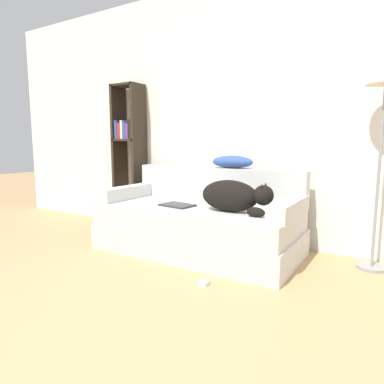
{
  "coord_description": "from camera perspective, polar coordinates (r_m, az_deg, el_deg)",
  "views": [
    {
      "loc": [
        1.37,
        -0.53,
        1.04
      ],
      "look_at": [
        -0.25,
        2.13,
        0.59
      ],
      "focal_mm": 32.0,
      "sensor_mm": 36.0,
      "label": 1
    }
  ],
  "objects": [
    {
      "name": "laptop",
      "position": [
        3.27,
        -2.45,
        -2.19
      ],
      "size": [
        0.34,
        0.26,
        0.02
      ],
      "rotation": [
        0.0,
        0.0,
        -0.14
      ],
      "color": "#2D2D30",
      "rests_on": "couch"
    },
    {
      "name": "couch_arm_right",
      "position": [
        2.9,
        15.89,
        -2.67
      ],
      "size": [
        0.15,
        0.74,
        0.14
      ],
      "color": "silver",
      "rests_on": "couch"
    },
    {
      "name": "throw_pillow",
      "position": [
        3.48,
        6.72,
        5.0
      ],
      "size": [
        0.43,
        0.21,
        0.12
      ],
      "color": "#335199",
      "rests_on": "couch_backrest"
    },
    {
      "name": "dog",
      "position": [
        2.98,
        7.08,
        -0.67
      ],
      "size": [
        0.65,
        0.24,
        0.28
      ],
      "color": "black",
      "rests_on": "couch"
    },
    {
      "name": "wall_back",
      "position": [
        3.67,
        9.42,
        12.91
      ],
      "size": [
        7.23,
        0.06,
        2.7
      ],
      "color": "silver",
      "rests_on": "ground_plane"
    },
    {
      "name": "power_adapter",
      "position": [
        2.62,
        2.03,
        -14.87
      ],
      "size": [
        0.06,
        0.06,
        0.03
      ],
      "color": "silver",
      "rests_on": "ground_plane"
    },
    {
      "name": "bookshelf",
      "position": [
        4.29,
        -10.48,
        7.26
      ],
      "size": [
        0.35,
        0.26,
        1.73
      ],
      "color": "#2D2319",
      "rests_on": "ground_plane"
    },
    {
      "name": "couch",
      "position": [
        3.3,
        0.87,
        -6.25
      ],
      "size": [
        1.9,
        0.93,
        0.44
      ],
      "color": "silver",
      "rests_on": "ground_plane"
    },
    {
      "name": "couch_backrest",
      "position": [
        3.57,
        4.09,
        1.33
      ],
      "size": [
        1.86,
        0.15,
        0.35
      ],
      "color": "silver",
      "rests_on": "couch"
    },
    {
      "name": "couch_arm_left",
      "position": [
        3.75,
        -10.76,
        -0.09
      ],
      "size": [
        0.15,
        0.74,
        0.14
      ],
      "color": "silver",
      "rests_on": "couch"
    }
  ]
}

